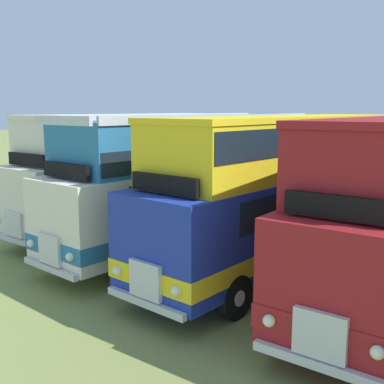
{
  "coord_description": "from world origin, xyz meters",
  "views": [
    {
      "loc": [
        -0.39,
        -12.35,
        4.69
      ],
      "look_at": [
        -10.61,
        0.18,
        1.81
      ],
      "focal_mm": 43.76,
      "sensor_mm": 36.0,
      "label": 1
    }
  ],
  "objects": [
    {
      "name": "bus_second_in_row",
      "position": [
        -10.45,
        0.23,
        2.36
      ],
      "size": [
        2.84,
        11.69,
        4.52
      ],
      "color": "silver",
      "rests_on": "ground"
    },
    {
      "name": "bus_first_in_row",
      "position": [
        -13.94,
        0.44,
        2.47
      ],
      "size": [
        2.81,
        10.4,
        4.49
      ],
      "color": "silver",
      "rests_on": "ground"
    },
    {
      "name": "bus_third_in_row",
      "position": [
        -6.96,
        0.11,
        2.48
      ],
      "size": [
        2.86,
        11.45,
        4.49
      ],
      "color": "#1E339E",
      "rests_on": "ground"
    }
  ]
}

